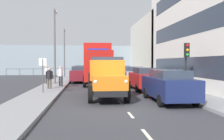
{
  "coord_description": "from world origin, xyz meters",
  "views": [
    {
      "loc": [
        1.73,
        11.55,
        2.12
      ],
      "look_at": [
        -0.59,
        -10.79,
        1.4
      ],
      "focal_mm": 38.21,
      "sensor_mm": 36.0,
      "label": 1
    }
  ],
  "objects_px": {
    "pedestrian_in_dark_coat": "(47,73)",
    "pedestrian_couple_b": "(61,74)",
    "car_teal_kerbside_3": "(123,72)",
    "car_maroon_oppositeside_0": "(79,74)",
    "car_silver_kerbside_2": "(132,75)",
    "lamp_post_promenade": "(55,40)",
    "car_black_oppositeside_1": "(81,72)",
    "lamp_post_far": "(64,48)",
    "lorry_cargo_red": "(97,63)",
    "truck_vintage_orange": "(107,79)",
    "street_sign": "(43,69)",
    "pedestrian_strolling": "(49,76)",
    "car_red_kerbside_1": "(144,78)",
    "car_navy_kerbside_near": "(168,85)",
    "traffic_light_near": "(186,57)"
  },
  "relations": [
    {
      "from": "pedestrian_in_dark_coat",
      "to": "pedestrian_couple_b",
      "type": "bearing_deg",
      "value": 124.33
    },
    {
      "from": "car_teal_kerbside_3",
      "to": "car_maroon_oppositeside_0",
      "type": "distance_m",
      "value": 6.34
    },
    {
      "from": "car_silver_kerbside_2",
      "to": "lamp_post_promenade",
      "type": "distance_m",
      "value": 8.05
    },
    {
      "from": "car_silver_kerbside_2",
      "to": "pedestrian_in_dark_coat",
      "type": "height_order",
      "value": "pedestrian_in_dark_coat"
    },
    {
      "from": "car_black_oppositeside_1",
      "to": "lamp_post_far",
      "type": "relative_size",
      "value": 0.6
    },
    {
      "from": "car_teal_kerbside_3",
      "to": "lorry_cargo_red",
      "type": "bearing_deg",
      "value": 59.08
    },
    {
      "from": "car_black_oppositeside_1",
      "to": "truck_vintage_orange",
      "type": "bearing_deg",
      "value": 96.28
    },
    {
      "from": "car_black_oppositeside_1",
      "to": "lorry_cargo_red",
      "type": "bearing_deg",
      "value": 101.92
    },
    {
      "from": "car_teal_kerbside_3",
      "to": "pedestrian_couple_b",
      "type": "relative_size",
      "value": 2.6
    },
    {
      "from": "pedestrian_in_dark_coat",
      "to": "lamp_post_promenade",
      "type": "relative_size",
      "value": 0.24
    },
    {
      "from": "pedestrian_couple_b",
      "to": "street_sign",
      "type": "height_order",
      "value": "street_sign"
    },
    {
      "from": "pedestrian_in_dark_coat",
      "to": "lamp_post_promenade",
      "type": "height_order",
      "value": "lamp_post_promenade"
    },
    {
      "from": "car_teal_kerbside_3",
      "to": "pedestrian_strolling",
      "type": "xyz_separation_m",
      "value": [
        7.15,
        10.6,
        0.17
      ]
    },
    {
      "from": "lamp_post_promenade",
      "to": "lorry_cargo_red",
      "type": "bearing_deg",
      "value": -174.29
    },
    {
      "from": "pedestrian_strolling",
      "to": "street_sign",
      "type": "relative_size",
      "value": 0.7
    },
    {
      "from": "truck_vintage_orange",
      "to": "car_red_kerbside_1",
      "type": "xyz_separation_m",
      "value": [
        -3.2,
        -4.07,
        -0.28
      ]
    },
    {
      "from": "lamp_post_far",
      "to": "pedestrian_in_dark_coat",
      "type": "bearing_deg",
      "value": 86.7
    },
    {
      "from": "truck_vintage_orange",
      "to": "car_teal_kerbside_3",
      "type": "relative_size",
      "value": 1.29
    },
    {
      "from": "car_silver_kerbside_2",
      "to": "street_sign",
      "type": "distance_m",
      "value": 9.94
    },
    {
      "from": "car_red_kerbside_1",
      "to": "pedestrian_couple_b",
      "type": "relative_size",
      "value": 2.44
    },
    {
      "from": "truck_vintage_orange",
      "to": "car_red_kerbside_1",
      "type": "bearing_deg",
      "value": -128.17
    },
    {
      "from": "pedestrian_couple_b",
      "to": "pedestrian_in_dark_coat",
      "type": "bearing_deg",
      "value": -55.67
    },
    {
      "from": "car_red_kerbside_1",
      "to": "street_sign",
      "type": "relative_size",
      "value": 1.82
    },
    {
      "from": "car_black_oppositeside_1",
      "to": "car_silver_kerbside_2",
      "type": "bearing_deg",
      "value": 120.23
    },
    {
      "from": "car_maroon_oppositeside_0",
      "to": "car_silver_kerbside_2",
      "type": "bearing_deg",
      "value": 155.07
    },
    {
      "from": "car_teal_kerbside_3",
      "to": "lamp_post_far",
      "type": "bearing_deg",
      "value": -29.09
    },
    {
      "from": "car_maroon_oppositeside_0",
      "to": "lamp_post_promenade",
      "type": "distance_m",
      "value": 4.63
    },
    {
      "from": "car_black_oppositeside_1",
      "to": "lamp_post_far",
      "type": "bearing_deg",
      "value": -30.6
    },
    {
      "from": "car_navy_kerbside_near",
      "to": "car_silver_kerbside_2",
      "type": "distance_m",
      "value": 10.39
    },
    {
      "from": "car_maroon_oppositeside_0",
      "to": "street_sign",
      "type": "xyz_separation_m",
      "value": [
        2.04,
        9.2,
        0.79
      ]
    },
    {
      "from": "lamp_post_far",
      "to": "traffic_light_near",
      "type": "bearing_deg",
      "value": 117.15
    },
    {
      "from": "car_navy_kerbside_near",
      "to": "pedestrian_strolling",
      "type": "relative_size",
      "value": 2.91
    },
    {
      "from": "car_teal_kerbside_3",
      "to": "lamp_post_far",
      "type": "height_order",
      "value": "lamp_post_far"
    },
    {
      "from": "car_teal_kerbside_3",
      "to": "car_black_oppositeside_1",
      "type": "height_order",
      "value": "same"
    },
    {
      "from": "pedestrian_couple_b",
      "to": "lamp_post_far",
      "type": "xyz_separation_m",
      "value": [
        0.87,
        -12.74,
        2.91
      ]
    },
    {
      "from": "car_red_kerbside_1",
      "to": "car_maroon_oppositeside_0",
      "type": "bearing_deg",
      "value": -54.97
    },
    {
      "from": "pedestrian_couple_b",
      "to": "street_sign",
      "type": "relative_size",
      "value": 0.75
    },
    {
      "from": "car_navy_kerbside_near",
      "to": "pedestrian_in_dark_coat",
      "type": "height_order",
      "value": "pedestrian_in_dark_coat"
    },
    {
      "from": "car_maroon_oppositeside_0",
      "to": "car_black_oppositeside_1",
      "type": "bearing_deg",
      "value": -90.0
    },
    {
      "from": "pedestrian_in_dark_coat",
      "to": "car_silver_kerbside_2",
      "type": "bearing_deg",
      "value": -177.21
    },
    {
      "from": "car_maroon_oppositeside_0",
      "to": "lamp_post_far",
      "type": "relative_size",
      "value": 0.63
    },
    {
      "from": "pedestrian_strolling",
      "to": "lamp_post_promenade",
      "type": "distance_m",
      "value": 5.55
    },
    {
      "from": "car_maroon_oppositeside_0",
      "to": "pedestrian_couple_b",
      "type": "distance_m",
      "value": 5.14
    },
    {
      "from": "street_sign",
      "to": "lamp_post_promenade",
      "type": "bearing_deg",
      "value": -89.04
    },
    {
      "from": "traffic_light_near",
      "to": "lamp_post_far",
      "type": "relative_size",
      "value": 0.49
    },
    {
      "from": "car_navy_kerbside_near",
      "to": "car_red_kerbside_1",
      "type": "xyz_separation_m",
      "value": [
        0.0,
        -5.42,
        -0.0
      ]
    },
    {
      "from": "traffic_light_near",
      "to": "lamp_post_promenade",
      "type": "distance_m",
      "value": 12.47
    },
    {
      "from": "car_navy_kerbside_near",
      "to": "pedestrian_couple_b",
      "type": "bearing_deg",
      "value": -50.23
    },
    {
      "from": "car_silver_kerbside_2",
      "to": "lamp_post_promenade",
      "type": "bearing_deg",
      "value": -0.2
    },
    {
      "from": "truck_vintage_orange",
      "to": "car_black_oppositeside_1",
      "type": "bearing_deg",
      "value": -83.72
    }
  ]
}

